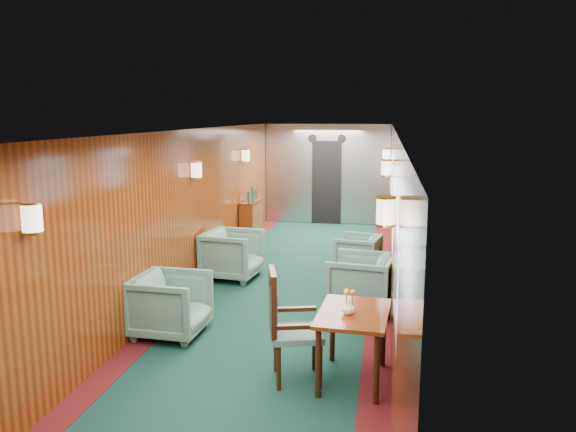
# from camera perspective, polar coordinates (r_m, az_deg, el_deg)

# --- Properties ---
(room) EXTENTS (12.00, 12.10, 2.40)m
(room) POSITION_cam_1_polar(r_m,az_deg,el_deg) (7.69, -0.58, 2.96)
(room) COLOR #0D3126
(room) RESTS_ON ground
(bulkhead) EXTENTS (2.98, 0.17, 2.39)m
(bulkhead) POSITION_cam_1_polar(r_m,az_deg,el_deg) (13.56, 3.98, 4.22)
(bulkhead) COLOR #AEB0B6
(bulkhead) RESTS_ON ground
(windows_right) EXTENTS (0.02, 8.60, 0.80)m
(windows_right) POSITION_cam_1_polar(r_m,az_deg,el_deg) (7.84, 10.52, 1.57)
(windows_right) COLOR silver
(windows_right) RESTS_ON ground
(wall_sconces) EXTENTS (2.97, 7.97, 0.25)m
(wall_sconces) POSITION_cam_1_polar(r_m,az_deg,el_deg) (8.23, 0.14, 4.53)
(wall_sconces) COLOR beige
(wall_sconces) RESTS_ON ground
(dining_table) EXTENTS (0.73, 1.00, 0.72)m
(dining_table) POSITION_cam_1_polar(r_m,az_deg,el_deg) (5.63, 6.64, -10.73)
(dining_table) COLOR #672B0D
(dining_table) RESTS_ON ground
(side_chair) EXTENTS (0.61, 0.63, 1.14)m
(side_chair) POSITION_cam_1_polar(r_m,az_deg,el_deg) (5.60, -0.17, -10.66)
(side_chair) COLOR #204C42
(side_chair) RESTS_ON ground
(credenza) EXTENTS (0.30, 0.96, 1.13)m
(credenza) POSITION_cam_1_polar(r_m,az_deg,el_deg) (11.71, -3.75, -0.44)
(credenza) COLOR #672B0D
(credenza) RESTS_ON ground
(flower_vase) EXTENTS (0.16, 0.16, 0.13)m
(flower_vase) POSITION_cam_1_polar(r_m,az_deg,el_deg) (5.50, 6.14, -9.20)
(flower_vase) COLOR white
(flower_vase) RESTS_ON dining_table
(armchair_left_near) EXTENTS (0.86, 0.84, 0.75)m
(armchair_left_near) POSITION_cam_1_polar(r_m,az_deg,el_deg) (6.92, -11.81, -8.82)
(armchair_left_near) COLOR #204C42
(armchair_left_near) RESTS_ON ground
(armchair_left_far) EXTENTS (0.96, 0.94, 0.79)m
(armchair_left_far) POSITION_cam_1_polar(r_m,az_deg,el_deg) (9.09, -5.65, -3.92)
(armchair_left_far) COLOR #204C42
(armchair_left_far) RESTS_ON ground
(armchair_right_near) EXTENTS (0.96, 0.94, 0.77)m
(armchair_right_near) POSITION_cam_1_polar(r_m,az_deg,el_deg) (7.67, 7.39, -6.72)
(armchair_right_near) COLOR #204C42
(armchair_right_near) RESTS_ON ground
(armchair_right_far) EXTENTS (0.82, 0.81, 0.64)m
(armchair_right_far) POSITION_cam_1_polar(r_m,az_deg,el_deg) (9.47, 7.11, -3.82)
(armchair_right_far) COLOR #204C42
(armchair_right_far) RESTS_ON ground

